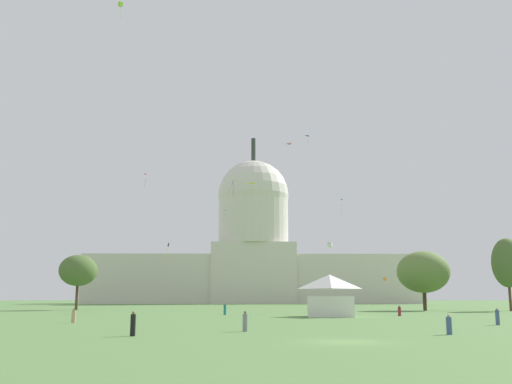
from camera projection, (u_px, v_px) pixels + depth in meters
ground_plane at (346, 342)px, 35.64m from camera, size 800.00×800.00×0.00m
capitol_building at (253, 253)px, 233.77m from camera, size 132.28×29.05×68.12m
event_tent at (330, 295)px, 80.95m from camera, size 7.12×7.47×5.83m
tree_west_far at (78, 271)px, 121.03m from camera, size 10.24×10.39×11.43m
tree_east_far at (423, 272)px, 116.00m from camera, size 14.70×14.71×11.83m
tree_east_near at (507, 263)px, 112.32m from camera, size 8.88×9.00×14.03m
person_teal_back_left at (225, 310)px, 88.32m from camera, size 0.54×0.54×1.73m
person_grey_front_left at (245, 322)px, 46.40m from camera, size 0.42×0.42×1.63m
person_black_front_right at (133, 324)px, 41.03m from camera, size 0.52×0.52×1.76m
person_denim_front_center at (497, 317)px, 56.87m from camera, size 0.48×0.48×1.68m
person_denim_near_tree_west at (449, 325)px, 42.55m from camera, size 0.47×0.47×1.51m
person_tan_mid_right at (74, 316)px, 61.69m from camera, size 0.62×0.62×1.55m
person_maroon_near_tree_east at (399, 311)px, 83.44m from camera, size 0.61×0.61×1.54m
kite_gold_low at (182, 257)px, 191.63m from camera, size 0.28×0.78×1.40m
kite_yellow_mid at (252, 184)px, 159.63m from camera, size 1.71×0.92×3.39m
kite_turquoise_mid at (224, 212)px, 209.32m from camera, size 1.49×1.30×3.79m
kite_pink_mid at (291, 147)px, 122.99m from camera, size 1.43×1.36×0.34m
kite_blue_high at (309, 137)px, 191.73m from camera, size 1.78×1.76×2.82m
kite_violet_mid at (233, 185)px, 129.59m from camera, size 0.62×0.60×3.64m
kite_green_mid at (343, 202)px, 131.87m from camera, size 1.10×1.79×4.09m
kite_black_low at (168, 247)px, 135.85m from camera, size 0.45×0.96×3.93m
kite_lime_high at (121, 4)px, 111.71m from camera, size 1.03×1.03×3.36m
kite_red_high at (144, 176)px, 187.14m from camera, size 1.14×1.76×4.17m
kite_white_low at (330, 244)px, 103.81m from camera, size 1.00×1.04×1.02m
kite_orange_low at (385, 279)px, 181.46m from camera, size 0.98×0.95×1.02m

